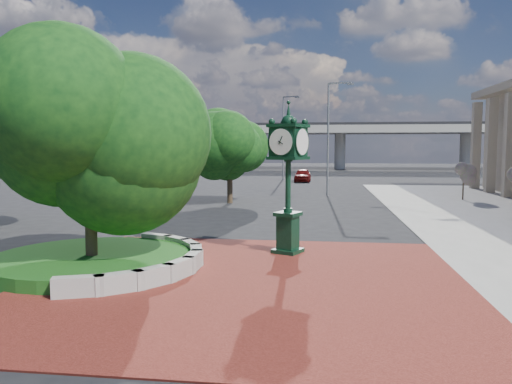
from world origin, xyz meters
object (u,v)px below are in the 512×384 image
at_px(post_clock, 288,172).
at_px(street_lamp_far, 285,131).
at_px(parked_car, 303,175).
at_px(street_lamp_near, 331,130).

height_order(post_clock, street_lamp_far, street_lamp_far).
bearing_deg(street_lamp_far, parked_car, -60.00).
height_order(parked_car, street_lamp_far, street_lamp_far).
relative_size(post_clock, street_lamp_near, 0.61).
relative_size(post_clock, parked_car, 1.27).
relative_size(parked_car, street_lamp_near, 0.48).
bearing_deg(parked_car, post_clock, -87.43).
relative_size(post_clock, street_lamp_far, 0.55).
bearing_deg(street_lamp_far, post_clock, -85.65).
bearing_deg(street_lamp_near, parked_car, 99.78).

